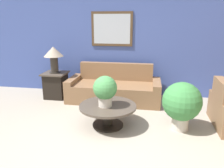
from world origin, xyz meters
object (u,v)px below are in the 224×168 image
(coffee_table, at_px, (108,111))
(table_lamp, at_px, (54,55))
(potted_plant_on_table, at_px, (105,89))
(side_table, at_px, (56,85))
(couch_main, at_px, (114,89))
(potted_plant_floor, at_px, (182,103))

(coffee_table, xyz_separation_m, table_lamp, (-1.56, 1.30, 0.78))
(table_lamp, bearing_deg, potted_plant_on_table, -41.57)
(coffee_table, xyz_separation_m, side_table, (-1.56, 1.30, 0.03))
(coffee_table, distance_m, table_lamp, 2.18)
(coffee_table, distance_m, side_table, 2.04)
(side_table, bearing_deg, table_lamp, 116.57)
(couch_main, height_order, potted_plant_floor, potted_plant_floor)
(coffee_table, relative_size, side_table, 1.62)
(couch_main, bearing_deg, coffee_table, -85.50)
(couch_main, height_order, table_lamp, table_lamp)
(table_lamp, height_order, potted_plant_on_table, table_lamp)
(table_lamp, height_order, potted_plant_floor, table_lamp)
(couch_main, distance_m, potted_plant_floor, 1.89)
(table_lamp, relative_size, potted_plant_on_table, 1.16)
(potted_plant_on_table, relative_size, potted_plant_floor, 0.63)
(couch_main, xyz_separation_m, side_table, (-1.46, -0.04, 0.05))
(potted_plant_on_table, xyz_separation_m, potted_plant_floor, (1.31, 0.13, -0.21))
(coffee_table, relative_size, potted_plant_floor, 1.19)
(table_lamp, relative_size, potted_plant_floor, 0.74)
(table_lamp, bearing_deg, potted_plant_floor, -23.26)
(coffee_table, height_order, potted_plant_on_table, potted_plant_on_table)
(coffee_table, xyz_separation_m, potted_plant_floor, (1.28, 0.08, 0.20))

